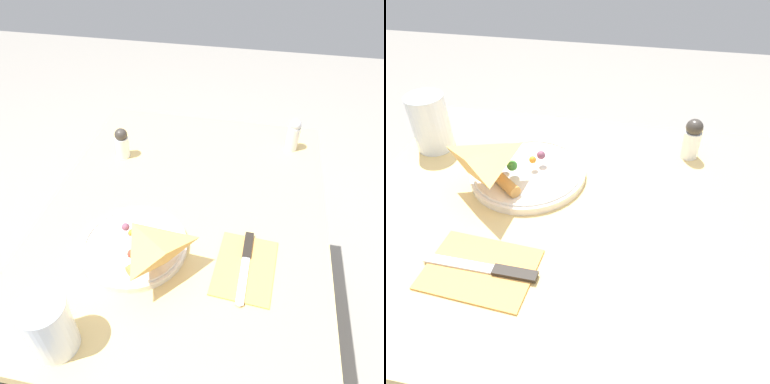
{
  "view_description": "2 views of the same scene",
  "coord_description": "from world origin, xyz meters",
  "views": [
    {
      "loc": [
        0.66,
        0.15,
        1.38
      ],
      "look_at": [
        0.01,
        0.02,
        0.79
      ],
      "focal_mm": 35.0,
      "sensor_mm": 36.0,
      "label": 1
    },
    {
      "loc": [
        -0.08,
        0.51,
        1.2
      ],
      "look_at": [
        0.02,
        -0.02,
        0.74
      ],
      "focal_mm": 35.0,
      "sensor_mm": 36.0,
      "label": 2
    }
  ],
  "objects": [
    {
      "name": "ground_plane",
      "position": [
        0.0,
        0.0,
        0.0
      ],
      "size": [
        6.0,
        6.0,
        0.0
      ],
      "primitive_type": "plane",
      "color": "gray"
    },
    {
      "name": "dining_table",
      "position": [
        0.0,
        0.0,
        0.59
      ],
      "size": [
        0.92,
        0.7,
        0.71
      ],
      "color": "#DBB770",
      "rests_on": "ground_plane"
    },
    {
      "name": "plate_pizza",
      "position": [
        0.14,
        -0.09,
        0.72
      ],
      "size": [
        0.24,
        0.24,
        0.05
      ],
      "color": "silver",
      "rests_on": "dining_table"
    },
    {
      "name": "milk_glass",
      "position": [
        0.39,
        -0.16,
        0.77
      ],
      "size": [
        0.08,
        0.08,
        0.13
      ],
      "color": "white",
      "rests_on": "dining_table"
    },
    {
      "name": "napkin_folded",
      "position": [
        0.15,
        0.16,
        0.71
      ],
      "size": [
        0.19,
        0.14,
        0.0
      ],
      "rotation": [
        0.0,
        0.0,
        -0.07
      ],
      "color": "#E59E4C",
      "rests_on": "dining_table"
    },
    {
      "name": "butter_knife",
      "position": [
        0.14,
        0.17,
        0.72
      ],
      "size": [
        0.2,
        0.02,
        0.01
      ],
      "rotation": [
        0.0,
        0.0,
        -0.03
      ],
      "color": "black",
      "rests_on": "napkin_folded"
    },
    {
      "name": "salt_shaker",
      "position": [
        -0.33,
        0.26,
        0.76
      ],
      "size": [
        0.04,
        0.04,
        0.1
      ],
      "color": "silver",
      "rests_on": "dining_table"
    },
    {
      "name": "pepper_shaker",
      "position": [
        -0.2,
        -0.23,
        0.76
      ],
      "size": [
        0.04,
        0.04,
        0.09
      ],
      "color": "white",
      "rests_on": "dining_table"
    }
  ]
}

